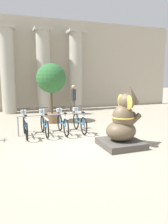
% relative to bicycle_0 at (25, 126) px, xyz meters
% --- Properties ---
extents(ground_plane, '(60.00, 60.00, 0.00)m').
position_rel_bicycle_0_xyz_m(ground_plane, '(1.69, -1.83, -0.41)').
color(ground_plane, '#9E937F').
extents(building_facade, '(20.00, 0.20, 6.00)m').
position_rel_bicycle_0_xyz_m(building_facade, '(1.69, 6.77, 2.59)').
color(building_facade, '#B2A893').
rests_on(building_facade, ground_plane).
extents(column_left, '(1.04, 1.04, 5.16)m').
position_rel_bicycle_0_xyz_m(column_left, '(-0.44, 5.77, 2.21)').
color(column_left, '#ADA899').
rests_on(column_left, ground_plane).
extents(column_middle, '(1.04, 1.04, 5.16)m').
position_rel_bicycle_0_xyz_m(column_middle, '(1.69, 5.77, 2.21)').
color(column_middle, '#ADA899').
rests_on(column_middle, ground_plane).
extents(column_right, '(1.04, 1.04, 5.16)m').
position_rel_bicycle_0_xyz_m(column_right, '(3.82, 5.77, 2.21)').
color(column_right, '#ADA899').
rests_on(column_right, ground_plane).
extents(bike_rack, '(2.73, 0.05, 0.77)m').
position_rel_bicycle_0_xyz_m(bike_rack, '(1.06, 0.12, 0.17)').
color(bike_rack, gray).
rests_on(bike_rack, ground_plane).
extents(bicycle_0, '(0.48, 1.70, 1.01)m').
position_rel_bicycle_0_xyz_m(bicycle_0, '(0.00, 0.00, 0.00)').
color(bicycle_0, black).
rests_on(bicycle_0, ground_plane).
extents(bicycle_1, '(0.48, 1.70, 1.01)m').
position_rel_bicycle_0_xyz_m(bicycle_1, '(0.71, 0.01, 0.00)').
color(bicycle_1, black).
rests_on(bicycle_1, ground_plane).
extents(bicycle_2, '(0.48, 1.70, 1.01)m').
position_rel_bicycle_0_xyz_m(bicycle_2, '(1.42, -0.02, 0.00)').
color(bicycle_2, black).
rests_on(bicycle_2, ground_plane).
extents(bicycle_3, '(0.48, 1.70, 1.01)m').
position_rel_bicycle_0_xyz_m(bicycle_3, '(2.13, 0.01, 0.00)').
color(bicycle_3, black).
rests_on(bicycle_3, ground_plane).
extents(elephant_statue, '(1.26, 1.26, 1.98)m').
position_rel_bicycle_0_xyz_m(elephant_statue, '(2.81, -2.24, 0.25)').
color(elephant_statue, '#4C4742').
rests_on(elephant_statue, ground_plane).
extents(person_pedestrian, '(0.23, 0.47, 1.74)m').
position_rel_bicycle_0_xyz_m(person_pedestrian, '(3.12, 4.01, 0.64)').
color(person_pedestrian, brown).
rests_on(person_pedestrian, ground_plane).
extents(potted_tree, '(1.41, 1.41, 2.86)m').
position_rel_bicycle_0_xyz_m(potted_tree, '(1.45, 2.22, 1.56)').
color(potted_tree, brown).
rests_on(potted_tree, ground_plane).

